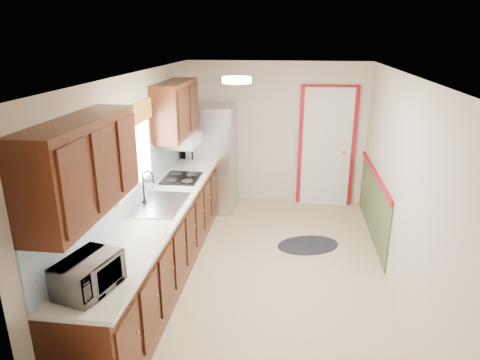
# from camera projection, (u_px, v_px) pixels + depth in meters

# --- Properties ---
(room_shell) EXTENTS (3.20, 5.20, 2.52)m
(room_shell) POSITION_uv_depth(u_px,v_px,m) (265.00, 182.00, 4.88)
(room_shell) COLOR tan
(room_shell) RESTS_ON ground
(kitchen_run) EXTENTS (0.63, 4.00, 2.20)m
(kitchen_run) POSITION_uv_depth(u_px,v_px,m) (155.00, 218.00, 4.88)
(kitchen_run) COLOR #3A190D
(kitchen_run) RESTS_ON ground
(back_wall_trim) EXTENTS (1.12, 2.30, 2.08)m
(back_wall_trim) POSITION_uv_depth(u_px,v_px,m) (336.00, 159.00, 6.93)
(back_wall_trim) COLOR maroon
(back_wall_trim) RESTS_ON ground
(ceiling_fixture) EXTENTS (0.30, 0.30, 0.06)m
(ceiling_fixture) POSITION_uv_depth(u_px,v_px,m) (237.00, 80.00, 4.35)
(ceiling_fixture) COLOR #FFD88C
(ceiling_fixture) RESTS_ON room_shell
(microwave) EXTENTS (0.38, 0.54, 0.33)m
(microwave) POSITION_uv_depth(u_px,v_px,m) (88.00, 271.00, 3.23)
(microwave) COLOR white
(microwave) RESTS_ON kitchen_run
(refrigerator) EXTENTS (0.73, 0.73, 1.73)m
(refrigerator) POSITION_uv_depth(u_px,v_px,m) (212.00, 158.00, 7.03)
(refrigerator) COLOR #B7B7BC
(refrigerator) RESTS_ON ground
(rug) EXTENTS (1.01, 0.83, 0.01)m
(rug) POSITION_uv_depth(u_px,v_px,m) (308.00, 245.00, 5.98)
(rug) COLOR black
(rug) RESTS_ON ground
(cooktop) EXTENTS (0.47, 0.57, 0.02)m
(cooktop) POSITION_uv_depth(u_px,v_px,m) (182.00, 178.00, 5.81)
(cooktop) COLOR black
(cooktop) RESTS_ON kitchen_run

